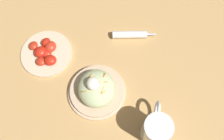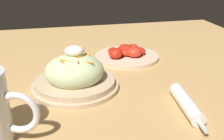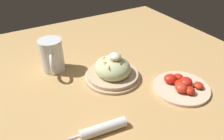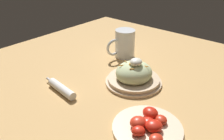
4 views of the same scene
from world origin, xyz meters
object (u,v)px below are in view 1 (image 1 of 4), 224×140
at_px(napkin_roll, 130,35).
at_px(tomato_plate, 46,53).
at_px(salad_plate, 96,89).
at_px(beer_mug, 155,130).

xyz_separation_m(napkin_roll, tomato_plate, (-0.04, 0.36, -0.00)).
bearing_deg(napkin_roll, salad_plate, 143.98).
bearing_deg(tomato_plate, salad_plate, -135.26).
height_order(beer_mug, napkin_roll, beer_mug).
distance_m(salad_plate, tomato_plate, 0.27).
xyz_separation_m(beer_mug, napkin_roll, (0.41, 0.02, -0.05)).
xyz_separation_m(salad_plate, napkin_roll, (0.23, -0.17, -0.02)).
distance_m(beer_mug, tomato_plate, 0.53).
height_order(beer_mug, tomato_plate, beer_mug).
xyz_separation_m(salad_plate, tomato_plate, (0.19, 0.19, -0.02)).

